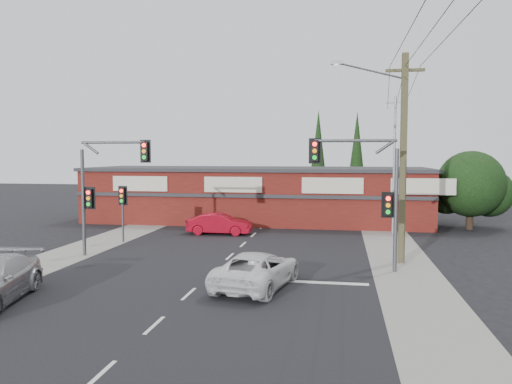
% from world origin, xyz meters
% --- Properties ---
extents(ground, '(120.00, 120.00, 0.00)m').
position_xyz_m(ground, '(0.00, 0.00, 0.00)').
color(ground, black).
rests_on(ground, ground).
extents(road_strip, '(14.00, 70.00, 0.01)m').
position_xyz_m(road_strip, '(0.00, 5.00, 0.01)').
color(road_strip, black).
rests_on(road_strip, ground).
extents(verge_left, '(3.00, 70.00, 0.02)m').
position_xyz_m(verge_left, '(-8.50, 5.00, 0.01)').
color(verge_left, gray).
rests_on(verge_left, ground).
extents(verge_right, '(3.00, 70.00, 0.02)m').
position_xyz_m(verge_right, '(8.50, 5.00, 0.01)').
color(verge_right, gray).
rests_on(verge_right, ground).
extents(stop_line, '(6.50, 0.35, 0.01)m').
position_xyz_m(stop_line, '(3.50, -1.50, 0.01)').
color(stop_line, silver).
rests_on(stop_line, ground).
extents(white_suv, '(3.28, 5.44, 1.41)m').
position_xyz_m(white_suv, '(2.36, -2.57, 0.71)').
color(white_suv, silver).
rests_on(white_suv, ground).
extents(red_sedan, '(4.27, 1.61, 1.39)m').
position_xyz_m(red_sedan, '(-2.27, 9.94, 0.70)').
color(red_sedan, '#9F091A').
rests_on(red_sedan, ground).
extents(lane_dashes, '(0.12, 36.58, 0.01)m').
position_xyz_m(lane_dashes, '(0.00, -0.51, 0.01)').
color(lane_dashes, silver).
rests_on(lane_dashes, ground).
extents(shop_building, '(27.30, 8.40, 4.22)m').
position_xyz_m(shop_building, '(-0.99, 16.99, 2.13)').
color(shop_building, '#541510').
rests_on(shop_building, ground).
extents(tree_cluster, '(5.90, 5.10, 5.50)m').
position_xyz_m(tree_cluster, '(14.69, 15.44, 2.90)').
color(tree_cluster, '#2D2116').
rests_on(tree_cluster, ground).
extents(conifer_near, '(1.80, 1.80, 9.25)m').
position_xyz_m(conifer_near, '(3.50, 24.00, 5.48)').
color(conifer_near, '#2D2116').
rests_on(conifer_near, ground).
extents(conifer_far, '(1.80, 1.80, 9.25)m').
position_xyz_m(conifer_far, '(7.00, 26.00, 5.48)').
color(conifer_far, '#2D2116').
rests_on(conifer_far, ground).
extents(traffic_mast_left, '(3.77, 0.27, 5.97)m').
position_xyz_m(traffic_mast_left, '(-6.43, 2.00, 3.93)').
color(traffic_mast_left, '#47494C').
rests_on(traffic_mast_left, ground).
extents(traffic_mast_right, '(3.96, 0.27, 5.97)m').
position_xyz_m(traffic_mast_right, '(6.86, 1.00, 3.95)').
color(traffic_mast_right, '#47494C').
rests_on(traffic_mast_right, ground).
extents(pedestal_signal, '(0.55, 0.27, 3.38)m').
position_xyz_m(pedestal_signal, '(-7.20, 6.01, 2.41)').
color(pedestal_signal, '#47494C').
rests_on(pedestal_signal, ground).
extents(utility_pole, '(4.38, 0.59, 10.00)m').
position_xyz_m(utility_pole, '(8.36, 2.99, 5.40)').
color(utility_pole, brown).
rests_on(utility_pole, ground).
extents(steel_pole, '(1.20, 0.16, 9.00)m').
position_xyz_m(steel_pole, '(9.00, 12.00, 4.70)').
color(steel_pole, gray).
rests_on(steel_pole, ground).
extents(power_lines, '(2.01, 29.00, 1.22)m').
position_xyz_m(power_lines, '(8.47, -2.47, 9.04)').
color(power_lines, black).
rests_on(power_lines, ground).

